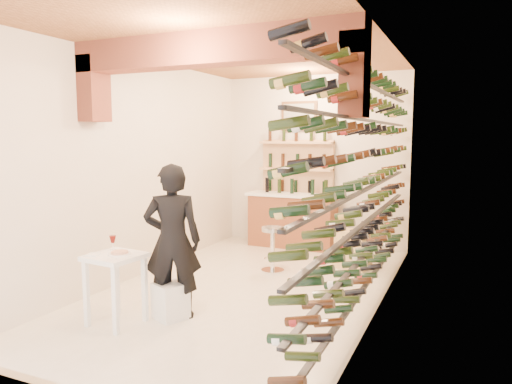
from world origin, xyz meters
TOP-DOWN VIEW (x-y plane):
  - ground at (0.00, 0.00)m, footprint 6.00×6.00m
  - room_shell at (0.00, -0.26)m, footprint 3.52×6.02m
  - wine_rack at (1.53, 0.00)m, footprint 0.32×5.70m
  - back_counter at (-0.30, 2.65)m, footprint 1.70×0.62m
  - back_shelving at (-0.30, 2.89)m, footprint 1.40×0.31m
  - tasting_table at (-0.81, -1.67)m, footprint 0.59×0.59m
  - white_stool at (-0.35, -1.30)m, footprint 0.43×0.43m
  - person at (-0.35, -1.24)m, footprint 0.77×0.68m
  - chrome_barstool at (-0.01, 0.94)m, footprint 0.36×0.36m
  - crate_lower at (1.07, 1.64)m, footprint 0.60×0.48m
  - crate_upper at (1.07, 1.64)m, footprint 0.55×0.45m

SIDE VIEW (x-z plane):
  - ground at x=0.00m, z-range 0.00..0.00m
  - crate_lower at x=1.07m, z-range 0.00..0.32m
  - white_stool at x=-0.35m, z-range 0.00..0.41m
  - chrome_barstool at x=-0.01m, z-range 0.05..0.75m
  - crate_upper at x=1.07m, z-range 0.32..0.60m
  - back_counter at x=-0.30m, z-range -0.11..1.18m
  - tasting_table at x=-0.81m, z-range 0.17..1.12m
  - person at x=-0.35m, z-range 0.00..1.77m
  - back_shelving at x=-0.30m, z-range -0.19..2.53m
  - wine_rack at x=1.53m, z-range 0.27..2.83m
  - room_shell at x=0.00m, z-range 0.65..3.86m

